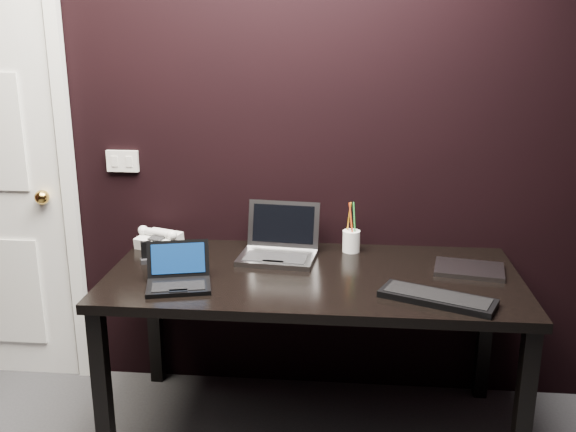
# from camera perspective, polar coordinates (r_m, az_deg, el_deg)

# --- Properties ---
(wall_back) EXTENTS (4.00, 0.00, 4.00)m
(wall_back) POSITION_cam_1_polar(r_m,az_deg,el_deg) (2.95, -3.11, 8.16)
(wall_back) COLOR black
(wall_back) RESTS_ON ground
(wall_switch) EXTENTS (0.15, 0.02, 0.10)m
(wall_switch) POSITION_cam_1_polar(r_m,az_deg,el_deg) (3.11, -14.49, 4.75)
(wall_switch) COLOR silver
(wall_switch) RESTS_ON wall_back
(desk) EXTENTS (1.70, 0.80, 0.74)m
(desk) POSITION_cam_1_polar(r_m,az_deg,el_deg) (2.70, 2.21, -6.66)
(desk) COLOR black
(desk) RESTS_ON ground
(netbook) EXTENTS (0.29, 0.27, 0.16)m
(netbook) POSITION_cam_1_polar(r_m,az_deg,el_deg) (2.57, -9.71, -5.47)
(netbook) COLOR black
(netbook) RESTS_ON desk
(silver_laptop) EXTENTS (0.35, 0.33, 0.23)m
(silver_laptop) POSITION_cam_1_polar(r_m,az_deg,el_deg) (2.84, -0.83, -2.87)
(silver_laptop) COLOR #95959A
(silver_laptop) RESTS_ON desk
(ext_keyboard) EXTENTS (0.45, 0.30, 0.03)m
(ext_keyboard) POSITION_cam_1_polar(r_m,az_deg,el_deg) (2.46, 13.13, -7.11)
(ext_keyboard) COLOR black
(ext_keyboard) RESTS_ON desk
(closed_laptop) EXTENTS (0.31, 0.25, 0.02)m
(closed_laptop) POSITION_cam_1_polar(r_m,az_deg,el_deg) (2.79, 15.80, -4.58)
(closed_laptop) COLOR #99989D
(closed_laptop) RESTS_ON desk
(desk_phone) EXTENTS (0.22, 0.21, 0.10)m
(desk_phone) POSITION_cam_1_polar(r_m,az_deg,el_deg) (3.03, -11.42, -2.05)
(desk_phone) COLOR silver
(desk_phone) RESTS_ON desk
(mobile_phone) EXTENTS (0.06, 0.06, 0.09)m
(mobile_phone) POSITION_cam_1_polar(r_m,az_deg,el_deg) (2.85, -12.46, -3.37)
(mobile_phone) COLOR black
(mobile_phone) RESTS_ON desk
(pen_cup) EXTENTS (0.09, 0.09, 0.23)m
(pen_cup) POSITION_cam_1_polar(r_m,az_deg,el_deg) (2.92, 5.64, -2.15)
(pen_cup) COLOR white
(pen_cup) RESTS_ON desk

